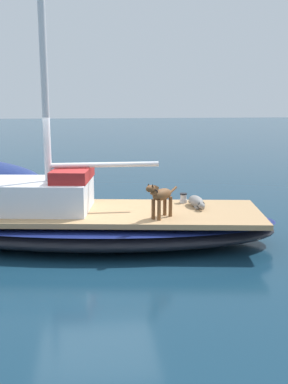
# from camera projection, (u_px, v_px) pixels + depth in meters

# --- Properties ---
(ground_plane) EXTENTS (120.00, 120.00, 0.00)m
(ground_plane) POSITION_uv_depth(u_px,v_px,m) (95.00, 242.00, 9.22)
(ground_plane) COLOR #143347
(sailboat_main) EXTENTS (3.54, 7.52, 0.66)m
(sailboat_main) POSITION_uv_depth(u_px,v_px,m) (95.00, 226.00, 9.15)
(sailboat_main) COLOR black
(sailboat_main) RESTS_ON ground
(cabin_house) EXTENTS (1.71, 2.40, 0.84)m
(cabin_house) POSITION_uv_depth(u_px,v_px,m) (39.00, 193.00, 9.06)
(cabin_house) COLOR silver
(cabin_house) RESTS_ON sailboat_main
(dog_grey) EXTENTS (0.95, 0.30, 0.22)m
(dog_grey) POSITION_uv_depth(u_px,v_px,m) (197.00, 202.00, 9.36)
(dog_grey) COLOR gray
(dog_grey) RESTS_ON sailboat_main
(dog_brown) EXTENTS (0.72, 0.72, 0.70)m
(dog_brown) POSITION_uv_depth(u_px,v_px,m) (161.00, 196.00, 8.41)
(dog_brown) COLOR brown
(dog_brown) RESTS_ON sailboat_main
(deck_winch) EXTENTS (0.16, 0.16, 0.21)m
(deck_winch) POSITION_uv_depth(u_px,v_px,m) (183.00, 198.00, 9.73)
(deck_winch) COLOR #B7B7BC
(deck_winch) RESTS_ON sailboat_main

